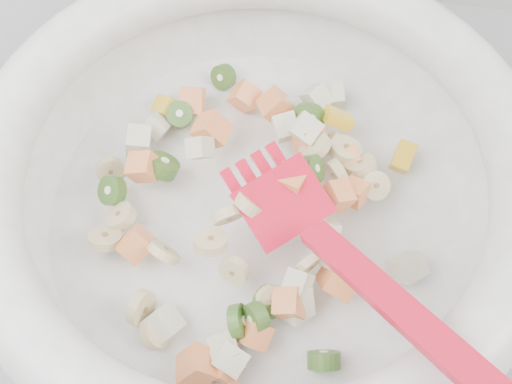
# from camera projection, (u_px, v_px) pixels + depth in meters

# --- Properties ---
(counter) EXTENTS (2.00, 0.60, 0.90)m
(counter) POSITION_uv_depth(u_px,v_px,m) (151.00, 342.00, 0.95)
(counter) COLOR gray
(counter) RESTS_ON ground
(mixing_bowl) EXTENTS (0.43, 0.43, 0.16)m
(mixing_bowl) POSITION_uv_depth(u_px,v_px,m) (256.00, 182.00, 0.49)
(mixing_bowl) COLOR white
(mixing_bowl) RESTS_ON counter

